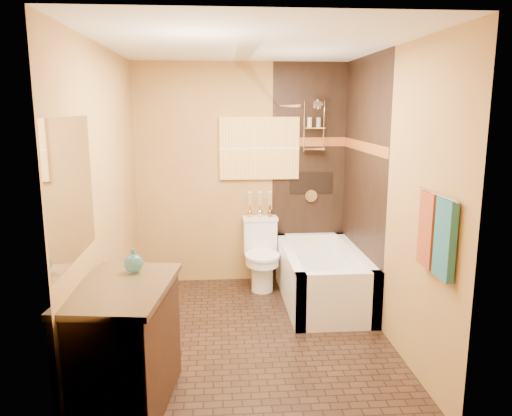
{
  "coord_description": "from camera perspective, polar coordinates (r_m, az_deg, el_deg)",
  "views": [
    {
      "loc": [
        -0.28,
        -4.15,
        2.01
      ],
      "look_at": [
        0.08,
        0.4,
        1.08
      ],
      "focal_mm": 35.0,
      "sensor_mm": 36.0,
      "label": 1
    }
  ],
  "objects": [
    {
      "name": "toilet",
      "position": [
        5.62,
        0.61,
        -5.23
      ],
      "size": [
        0.4,
        0.59,
        0.78
      ],
      "rotation": [
        0.0,
        0.0,
        0.04
      ],
      "color": "white",
      "rests_on": "floor"
    },
    {
      "name": "wall_left",
      "position": [
        4.31,
        -16.73,
        0.86
      ],
      "size": [
        0.02,
        3.0,
        2.5
      ],
      "primitive_type": "cube",
      "color": "#B08A44",
      "rests_on": "floor"
    },
    {
      "name": "bud_vases",
      "position": [
        5.66,
        0.46,
        0.52
      ],
      "size": [
        0.29,
        0.06,
        0.28
      ],
      "color": "gold",
      "rests_on": "toilet"
    },
    {
      "name": "towel_bar",
      "position": [
        3.46,
        20.05,
        1.49
      ],
      "size": [
        0.02,
        0.55,
        0.02
      ],
      "primitive_type": "cylinder",
      "rotation": [
        1.57,
        0.0,
        0.0
      ],
      "color": "silver",
      "rests_on": "wall_right"
    },
    {
      "name": "alcove_niche",
      "position": [
        5.79,
        6.31,
        2.88
      ],
      "size": [
        0.5,
        0.01,
        0.25
      ],
      "primitive_type": "cube",
      "color": "black",
      "rests_on": "alcove_tile_back"
    },
    {
      "name": "wall_front",
      "position": [
        2.77,
        1.53,
        -4.42
      ],
      "size": [
        2.4,
        0.02,
        2.5
      ],
      "primitive_type": "cube",
      "color": "#B08A44",
      "rests_on": "floor"
    },
    {
      "name": "mosaic_band_back",
      "position": [
        5.73,
        6.18,
        7.52
      ],
      "size": [
        0.85,
        0.01,
        0.1
      ],
      "primitive_type": "cube",
      "color": "maroon",
      "rests_on": "alcove_tile_back"
    },
    {
      "name": "shower_fixtures",
      "position": [
        5.64,
        6.63,
        7.92
      ],
      "size": [
        0.24,
        0.33,
        1.16
      ],
      "color": "silver",
      "rests_on": "floor"
    },
    {
      "name": "bathtub",
      "position": [
        5.32,
        7.57,
        -8.25
      ],
      "size": [
        0.8,
        1.5,
        0.55
      ],
      "color": "white",
      "rests_on": "floor"
    },
    {
      "name": "alcove_tile_right",
      "position": [
        5.17,
        12.09,
        2.78
      ],
      "size": [
        0.01,
        1.5,
        2.5
      ],
      "primitive_type": "cube",
      "color": "black",
      "rests_on": "wall_right"
    },
    {
      "name": "ceiling",
      "position": [
        4.18,
        -0.64,
        18.23
      ],
      "size": [
        3.0,
        3.0,
        0.0
      ],
      "primitive_type": "plane",
      "color": "silver",
      "rests_on": "wall_back"
    },
    {
      "name": "towel_rust",
      "position": [
        3.63,
        19.07,
        -2.35
      ],
      "size": [
        0.05,
        0.22,
        0.52
      ],
      "primitive_type": "cube",
      "color": "maroon",
      "rests_on": "towel_bar"
    },
    {
      "name": "vanity_mirror",
      "position": [
        3.31,
        -20.33,
        1.94
      ],
      "size": [
        0.01,
        1.0,
        0.9
      ],
      "primitive_type": "cube",
      "color": "white",
      "rests_on": "wall_left"
    },
    {
      "name": "sunset_painting",
      "position": [
        5.66,
        0.39,
        6.83
      ],
      "size": [
        0.9,
        0.04,
        0.7
      ],
      "primitive_type": "cube",
      "color": "gold",
      "rests_on": "wall_back"
    },
    {
      "name": "towel_teal",
      "position": [
        3.4,
        20.79,
        -3.38
      ],
      "size": [
        0.05,
        0.22,
        0.52
      ],
      "primitive_type": "cube",
      "color": "#1C4B5E",
      "rests_on": "towel_bar"
    },
    {
      "name": "curtain_rod",
      "position": [
        4.94,
        3.49,
        11.59
      ],
      "size": [
        0.03,
        1.55,
        0.03
      ],
      "primitive_type": "cylinder",
      "rotation": [
        1.57,
        0.0,
        0.0
      ],
      "color": "silver",
      "rests_on": "wall_back"
    },
    {
      "name": "alcove_tile_back",
      "position": [
        5.78,
        6.08,
        3.87
      ],
      "size": [
        0.85,
        0.01,
        2.5
      ],
      "primitive_type": "cube",
      "color": "black",
      "rests_on": "wall_back"
    },
    {
      "name": "wall_back",
      "position": [
        5.7,
        -1.64,
        3.83
      ],
      "size": [
        2.4,
        0.02,
        2.5
      ],
      "primitive_type": "cube",
      "color": "#B08A44",
      "rests_on": "floor"
    },
    {
      "name": "vanity",
      "position": [
        3.57,
        -14.9,
        -15.04
      ],
      "size": [
        0.72,
        1.05,
        0.87
      ],
      "rotation": [
        0.0,
        0.0,
        -0.13
      ],
      "color": "black",
      "rests_on": "floor"
    },
    {
      "name": "teal_bottle",
      "position": [
        3.61,
        -13.82,
        -5.86
      ],
      "size": [
        0.18,
        0.18,
        0.21
      ],
      "primitive_type": null,
      "rotation": [
        0.0,
        0.0,
        0.41
      ],
      "color": "#256D6F",
      "rests_on": "vanity"
    },
    {
      "name": "mosaic_band_right",
      "position": [
        5.12,
        12.15,
        6.87
      ],
      "size": [
        0.01,
        1.5,
        0.1
      ],
      "primitive_type": "cube",
      "color": "maroon",
      "rests_on": "alcove_tile_right"
    },
    {
      "name": "wall_right",
      "position": [
        4.47,
        14.94,
        1.31
      ],
      "size": [
        0.02,
        3.0,
        2.5
      ],
      "primitive_type": "cube",
      "color": "#B08A44",
      "rests_on": "floor"
    },
    {
      "name": "floor",
      "position": [
        4.61,
        -0.57,
        -14.32
      ],
      "size": [
        3.0,
        3.0,
        0.0
      ],
      "primitive_type": "plane",
      "color": "black",
      "rests_on": "ground"
    }
  ]
}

